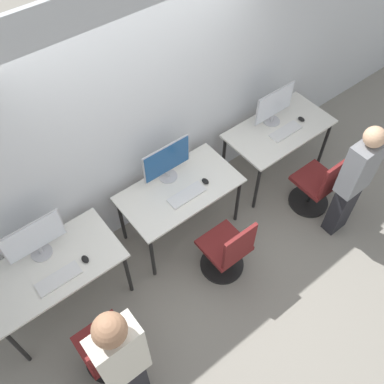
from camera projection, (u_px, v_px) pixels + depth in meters
The scene contains 19 objects.
ground_plane at pixel (199, 248), 4.86m from camera, with size 20.00×20.00×0.00m, color gray.
wall_back at pixel (149, 117), 4.14m from camera, with size 12.00×0.05×2.80m.
desk_left at pixel (53, 271), 3.94m from camera, with size 1.27×0.69×0.75m.
monitor_left at pixel (34, 239), 3.77m from camera, with size 0.56×0.20×0.46m.
keyboard_left at pixel (59, 279), 3.79m from camera, with size 0.41×0.15×0.02m.
mouse_left at pixel (85, 259), 3.91m from camera, with size 0.06×0.09×0.03m.
office_chair_left at pixel (108, 350), 3.80m from camera, with size 0.48×0.48×0.89m.
person_left at pixel (123, 363), 3.15m from camera, with size 0.36×0.23×1.75m.
desk_center at pixel (180, 193), 4.49m from camera, with size 1.27×0.69×0.75m.
monitor_center at pixel (167, 161), 4.34m from camera, with size 0.56×0.20×0.46m.
keyboard_center at pixel (187, 195), 4.37m from camera, with size 0.41×0.15×0.02m.
mouse_center at pixel (205, 181), 4.47m from camera, with size 0.06×0.09×0.03m.
office_chair_center at pixel (227, 252), 4.41m from camera, with size 0.48×0.48×0.89m.
desk_right at pixel (279, 133), 5.05m from camera, with size 1.27×0.69×0.75m.
monitor_right at pixel (274, 105), 4.86m from camera, with size 0.56×0.20×0.46m.
keyboard_right at pixel (286, 131), 4.94m from camera, with size 0.41×0.15×0.02m.
mouse_right at pixel (301, 119), 5.06m from camera, with size 0.06×0.09×0.03m.
office_chair_right at pixel (318, 186), 4.95m from camera, with size 0.48×0.48×0.89m.
person_right at pixel (354, 180), 4.37m from camera, with size 0.36×0.21×1.57m.
Camera 1 is at (-1.60, -1.90, 4.22)m, focal length 40.00 mm.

